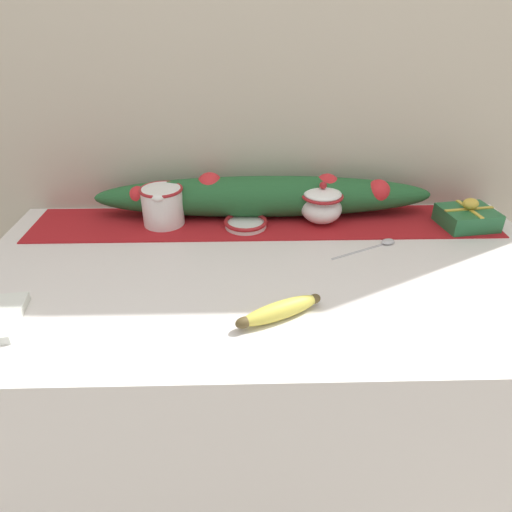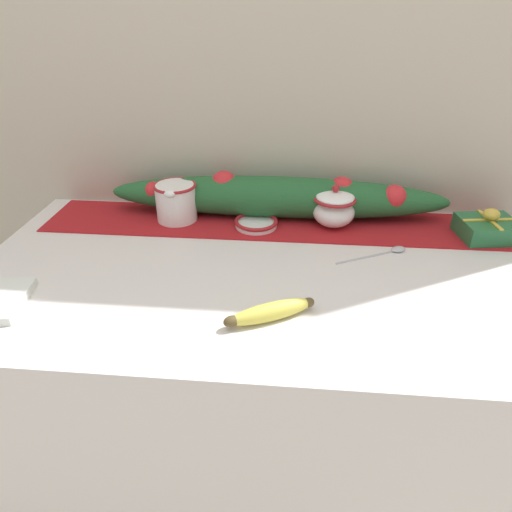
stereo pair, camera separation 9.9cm
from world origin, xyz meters
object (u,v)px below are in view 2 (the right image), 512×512
object	(u,v)px
small_dish	(256,223)
gift_box	(488,228)
spoon	(393,251)
cream_pitcher	(176,201)
banana	(270,312)
sugar_bowl	(334,208)

from	to	relation	value
small_dish	gift_box	xyz separation A→B (m)	(0.59, -0.01, 0.02)
small_dish	spoon	xyz separation A→B (m)	(0.34, -0.11, -0.01)
small_dish	cream_pitcher	bearing A→B (deg)	173.23
banana	sugar_bowl	bearing A→B (deg)	71.42
banana	spoon	world-z (taller)	banana
spoon	sugar_bowl	bearing A→B (deg)	109.78
sugar_bowl	spoon	world-z (taller)	sugar_bowl
cream_pitcher	banana	bearing A→B (deg)	-56.18
small_dish	banana	size ratio (longest dim) A/B	0.66
banana	gift_box	size ratio (longest dim) A/B	1.17
gift_box	small_dish	bearing A→B (deg)	179.05
small_dish	sugar_bowl	bearing A→B (deg)	7.01
cream_pitcher	banana	world-z (taller)	cream_pitcher
cream_pitcher	small_dish	distance (m)	0.23
sugar_bowl	spoon	size ratio (longest dim) A/B	0.65
cream_pitcher	sugar_bowl	size ratio (longest dim) A/B	1.16
sugar_bowl	small_dish	world-z (taller)	sugar_bowl
spoon	gift_box	size ratio (longest dim) A/B	1.18
small_dish	banana	xyz separation A→B (m)	(0.06, -0.40, 0.00)
sugar_bowl	banana	distance (m)	0.45
spoon	banana	bearing A→B (deg)	-160.45
cream_pitcher	banana	distance (m)	0.51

